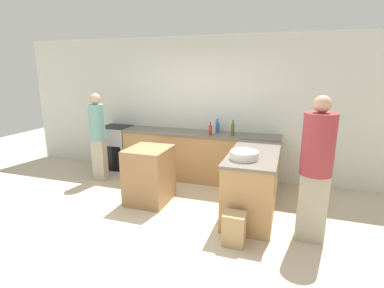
# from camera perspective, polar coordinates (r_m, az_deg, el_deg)

# --- Properties ---
(ground_plane) EXTENTS (14.00, 14.00, 0.00)m
(ground_plane) POSITION_cam_1_polar(r_m,az_deg,el_deg) (4.30, -6.26, -15.01)
(ground_plane) COLOR beige
(wall_back) EXTENTS (8.00, 0.06, 2.70)m
(wall_back) POSITION_cam_1_polar(r_m,az_deg,el_deg) (5.87, 2.40, 6.87)
(wall_back) COLOR silver
(wall_back) RESTS_ON ground_plane
(counter_back) EXTENTS (2.99, 0.62, 0.93)m
(counter_back) POSITION_cam_1_polar(r_m,az_deg,el_deg) (5.75, 1.41, -2.31)
(counter_back) COLOR tan
(counter_back) RESTS_ON ground_plane
(counter_peninsula) EXTENTS (0.69, 1.58, 0.93)m
(counter_peninsula) POSITION_cam_1_polar(r_m,az_deg,el_deg) (4.53, 11.51, -7.16)
(counter_peninsula) COLOR tan
(counter_peninsula) RESTS_ON ground_plane
(range_oven) EXTENTS (0.63, 0.60, 0.94)m
(range_oven) POSITION_cam_1_polar(r_m,az_deg,el_deg) (6.49, -14.10, -0.79)
(range_oven) COLOR #ADADB2
(range_oven) RESTS_ON ground_plane
(island_table) EXTENTS (0.63, 0.71, 0.89)m
(island_table) POSITION_cam_1_polar(r_m,az_deg,el_deg) (4.85, -8.12, -5.85)
(island_table) COLOR #997047
(island_table) RESTS_ON ground_plane
(mixing_bowl) EXTENTS (0.37, 0.37, 0.11)m
(mixing_bowl) POSITION_cam_1_polar(r_m,az_deg,el_deg) (4.01, 9.93, -2.11)
(mixing_bowl) COLOR white
(mixing_bowl) RESTS_ON counter_peninsula
(water_bottle_blue) EXTENTS (0.09, 0.09, 0.25)m
(water_bottle_blue) POSITION_cam_1_polar(r_m,az_deg,el_deg) (5.67, 4.83, 3.27)
(water_bottle_blue) COLOR #386BB7
(water_bottle_blue) RESTS_ON counter_back
(olive_oil_bottle) EXTENTS (0.06, 0.06, 0.28)m
(olive_oil_bottle) POSITION_cam_1_polar(r_m,az_deg,el_deg) (5.41, 7.76, 2.78)
(olive_oil_bottle) COLOR #475B1E
(olive_oil_bottle) RESTS_ON counter_back
(hot_sauce_bottle) EXTENTS (0.06, 0.06, 0.25)m
(hot_sauce_bottle) POSITION_cam_1_polar(r_m,az_deg,el_deg) (5.39, 3.56, 2.68)
(hot_sauce_bottle) COLOR red
(hot_sauce_bottle) RESTS_ON counter_back
(vinegar_bottle_clear) EXTENTS (0.09, 0.09, 0.26)m
(vinegar_bottle_clear) POSITION_cam_1_polar(r_m,az_deg,el_deg) (5.56, 4.10, 3.09)
(vinegar_bottle_clear) COLOR silver
(vinegar_bottle_clear) RESTS_ON counter_back
(person_by_range) EXTENTS (0.28, 0.28, 1.66)m
(person_by_range) POSITION_cam_1_polar(r_m,az_deg,el_deg) (5.87, -17.52, 1.94)
(person_by_range) COLOR #ADA38E
(person_by_range) RESTS_ON ground_plane
(person_at_peninsula) EXTENTS (0.37, 0.37, 1.80)m
(person_at_peninsula) POSITION_cam_1_polar(r_m,az_deg,el_deg) (3.85, 22.56, -3.79)
(person_at_peninsula) COLOR #ADA38E
(person_at_peninsula) RESTS_ON ground_plane
(paper_bag) EXTENTS (0.26, 0.24, 0.40)m
(paper_bag) POSITION_cam_1_polar(r_m,az_deg,el_deg) (3.80, 8.01, -15.72)
(paper_bag) COLOR tan
(paper_bag) RESTS_ON ground_plane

